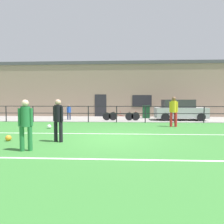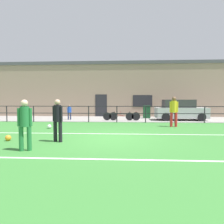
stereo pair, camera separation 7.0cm
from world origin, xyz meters
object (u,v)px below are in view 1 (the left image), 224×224
at_px(spectator_child, 69,111).
at_px(trash_bin_0, 146,112).
at_px(soccer_ball_match, 49,127).
at_px(player_winger, 26,122).
at_px(soccer_ball_spare, 8,138).
at_px(bicycle_parked_0, 124,116).
at_px(player_striker, 174,110).
at_px(bicycle_parked_1, 118,116).
at_px(parked_car_red, 180,110).
at_px(player_goalkeeper, 58,118).

xyz_separation_m(spectator_child, trash_bin_0, (6.25, 1.77, -0.13)).
height_order(soccer_ball_match, trash_bin_0, trash_bin_0).
bearing_deg(player_winger, soccer_ball_spare, -60.22).
xyz_separation_m(spectator_child, bicycle_parked_0, (4.36, -0.39, -0.34)).
xyz_separation_m(player_striker, soccer_ball_spare, (-7.33, -4.59, -0.89)).
relative_size(player_winger, spectator_child, 1.33).
distance_m(bicycle_parked_1, trash_bin_0, 3.22).
bearing_deg(parked_car_red, spectator_child, -178.99).
bearing_deg(soccer_ball_match, player_striker, 9.63).
relative_size(player_goalkeeper, parked_car_red, 0.42).
bearing_deg(soccer_ball_match, spectator_child, 92.69).
bearing_deg(bicycle_parked_1, player_striker, -45.11).
relative_size(soccer_ball_match, trash_bin_0, 0.21).
distance_m(player_striker, bicycle_parked_0, 4.47).
height_order(player_striker, bicycle_parked_1, player_striker).
height_order(player_winger, soccer_ball_spare, player_winger).
bearing_deg(spectator_child, soccer_ball_match, 72.14).
bearing_deg(player_winger, player_striker, -148.87).
xyz_separation_m(soccer_ball_match, parked_car_red, (8.41, 5.09, 0.65)).
bearing_deg(soccer_ball_spare, player_striker, 32.06).
height_order(player_striker, player_winger, player_striker).
xyz_separation_m(player_striker, trash_bin_0, (-0.97, 5.52, -0.44)).
bearing_deg(bicycle_parked_0, parked_car_red, 7.19).
bearing_deg(parked_car_red, trash_bin_0, 145.82).
distance_m(parked_car_red, trash_bin_0, 2.89).
height_order(player_goalkeeper, soccer_ball_match, player_goalkeeper).
bearing_deg(bicycle_parked_1, soccer_ball_match, -128.67).
distance_m(soccer_ball_match, trash_bin_0, 9.03).
bearing_deg(player_winger, parked_car_red, -140.82).
relative_size(soccer_ball_match, spectator_child, 0.19).
xyz_separation_m(player_goalkeeper, player_striker, (5.36, 4.65, 0.10)).
bearing_deg(player_striker, spectator_child, -18.77).
xyz_separation_m(soccer_ball_match, spectator_child, (-0.23, 4.94, 0.58)).
xyz_separation_m(player_goalkeeper, soccer_ball_spare, (-1.96, 0.06, -0.79)).
xyz_separation_m(soccer_ball_match, bicycle_parked_1, (3.64, 4.55, 0.23)).
relative_size(parked_car_red, trash_bin_0, 3.53).
bearing_deg(bicycle_parked_1, spectator_child, 174.28).
relative_size(player_striker, player_winger, 1.12).
height_order(parked_car_red, trash_bin_0, parked_car_red).
height_order(player_winger, bicycle_parked_1, player_winger).
relative_size(player_winger, bicycle_parked_0, 0.67).
height_order(soccer_ball_spare, spectator_child, spectator_child).
bearing_deg(player_goalkeeper, bicycle_parked_0, -86.79).
distance_m(parked_car_red, bicycle_parked_0, 4.33).
relative_size(player_goalkeeper, bicycle_parked_0, 0.68).
xyz_separation_m(player_striker, bicycle_parked_0, (-2.87, 3.37, -0.65)).
bearing_deg(spectator_child, soccer_ball_spare, 68.76).
bearing_deg(bicycle_parked_0, bicycle_parked_1, -180.00).
xyz_separation_m(player_goalkeeper, soccer_ball_match, (-1.63, 3.46, -0.79)).
bearing_deg(soccer_ball_match, soccer_ball_spare, -95.57).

